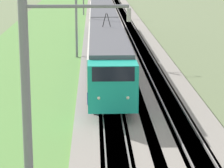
# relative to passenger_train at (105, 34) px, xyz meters

# --- Properties ---
(ballast_main) EXTENTS (240.00, 4.40, 0.30)m
(ballast_main) POSITION_rel_passenger_train_xyz_m (4.65, 0.00, -2.19)
(ballast_main) COLOR gray
(ballast_main) RESTS_ON ground
(ballast_adjacent) EXTENTS (240.00, 4.40, 0.30)m
(ballast_adjacent) POSITION_rel_passenger_train_xyz_m (4.65, -3.80, -2.19)
(ballast_adjacent) COLOR gray
(ballast_adjacent) RESTS_ON ground
(track_main) EXTENTS (240.00, 1.57, 0.45)m
(track_main) POSITION_rel_passenger_train_xyz_m (4.65, 0.00, -2.18)
(track_main) COLOR #4C4238
(track_main) RESTS_ON ground
(track_adjacent) EXTENTS (240.00, 1.57, 0.45)m
(track_adjacent) POSITION_rel_passenger_train_xyz_m (4.65, -3.80, -2.18)
(track_adjacent) COLOR #4C4238
(track_adjacent) RESTS_ON ground
(grass_verge) EXTENTS (240.00, 13.00, 0.12)m
(grass_verge) POSITION_rel_passenger_train_xyz_m (4.65, 5.82, -2.28)
(grass_verge) COLOR #5B8E42
(grass_verge) RESTS_ON ground
(passenger_train) EXTENTS (42.82, 2.91, 5.00)m
(passenger_train) POSITION_rel_passenger_train_xyz_m (0.00, 0.00, 0.00)
(passenger_train) COLOR #19A88E
(passenger_train) RESTS_ON ground
(catenary_mast_near) EXTENTS (0.22, 2.56, 9.18)m
(catenary_mast_near) POSITION_rel_passenger_train_xyz_m (-37.36, 2.58, 2.40)
(catenary_mast_near) COLOR slate
(catenary_mast_near) RESTS_ON ground
(catenary_mast_mid) EXTENTS (0.22, 2.56, 8.89)m
(catenary_mast_mid) POSITION_rel_passenger_train_xyz_m (0.04, 2.58, 2.25)
(catenary_mast_mid) COLOR slate
(catenary_mast_mid) RESTS_ON ground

